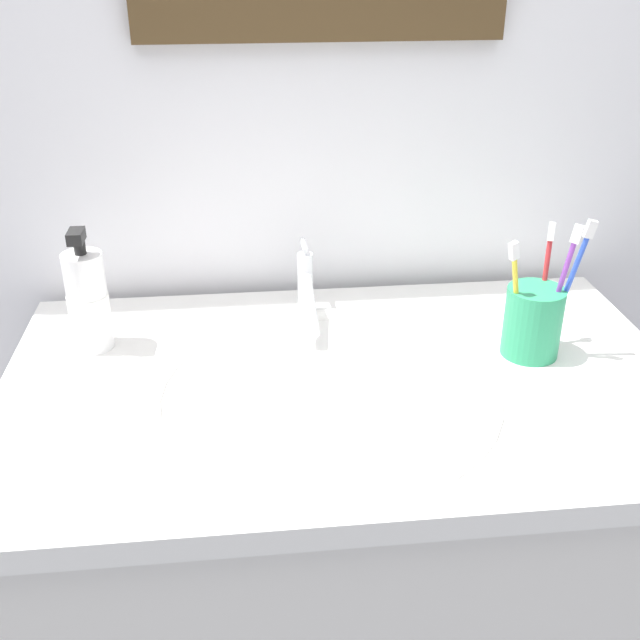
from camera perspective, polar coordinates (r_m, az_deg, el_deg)
tiled_wall_back at (r=1.22m, az=-0.11°, el=15.53°), size 2.12×0.04×2.40m
vanity_counter at (r=1.32m, az=1.55°, el=-21.42°), size 0.92×0.57×0.91m
sink_basin at (r=1.01m, az=0.19°, el=-6.87°), size 0.46×0.46×0.09m
faucet at (r=1.15m, az=-0.99°, el=2.28°), size 0.02×0.17×0.11m
toothbrush_cup at (r=1.10m, az=15.66°, el=-0.14°), size 0.08×0.08×0.10m
toothbrush_blue at (r=1.08m, az=18.26°, el=2.87°), size 0.05×0.01×0.20m
toothbrush_yellow at (r=1.05m, az=14.48°, el=2.11°), size 0.04×0.03×0.17m
toothbrush_purple at (r=1.07m, az=17.64°, el=2.71°), size 0.03×0.03×0.19m
toothbrush_red at (r=1.10m, az=16.53°, el=3.16°), size 0.02×0.03×0.18m
soap_dispenser at (r=1.11m, az=-17.00°, el=1.34°), size 0.06×0.06×0.18m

